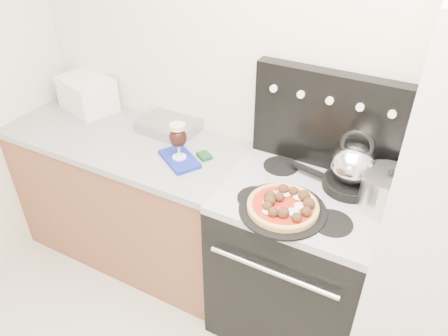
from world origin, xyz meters
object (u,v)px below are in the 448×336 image
Objects in this scene: beer_glass at (178,141)px; skillet at (349,184)px; stove_body at (295,263)px; tea_kettle at (354,161)px; oven_mitt at (180,159)px; pizza at (283,205)px; stock_pot at (386,192)px; base_cabinet at (133,200)px; pizza_pan at (283,210)px; toaster_oven at (87,94)px.

beer_glass is 0.81× the size of skillet.
tea_kettle reaches higher than stove_body.
oven_mitt is 0.77× the size of pizza.
oven_mitt is at bearing 167.24° from pizza.
base_cabinet is at bearing -178.16° from stock_pot.
pizza_pan is 1.57× the size of skillet.
oven_mitt is 0.87m from skillet.
stove_body is at bearing -1.30° from base_cabinet.
stove_body reaches higher than base_cabinet.
pizza_pan is at bearing -110.44° from tea_kettle.
pizza_pan reaches higher than oven_mitt.
tea_kettle is 0.20m from stock_pot.
tea_kettle is at bearing 4.85° from base_cabinet.
stock_pot reaches higher than oven_mitt.
skillet is (0.22, 0.31, -0.01)m from pizza.
beer_glass reaches higher than pizza.
stock_pot is at bearing 5.55° from beer_glass.
stock_pot is at bearing 32.35° from pizza.
oven_mitt is at bearing -174.45° from stock_pot.
beer_glass is 0.52× the size of pizza_pan.
stock_pot is (0.35, 0.07, 0.56)m from stove_body.
stove_body is 0.90m from beer_glass.
tea_kettle is (1.70, -0.07, 0.07)m from toaster_oven.
pizza_pan is at bearing -10.62° from base_cabinet.
pizza is 1.40× the size of stock_pot.
toaster_oven is (-0.42, 0.18, 0.57)m from base_cabinet.
tea_kettle reaches higher than beer_glass.
beer_glass reaches higher than skillet.
pizza is at bearing 1.95° from toaster_oven.
toaster_oven is 1.53m from pizza_pan.
base_cabinet is 5.87× the size of oven_mitt.
skillet is (0.86, 0.16, -0.08)m from beer_glass.
beer_glass reaches higher than oven_mitt.
oven_mitt is at bearing 0.00° from beer_glass.
toaster_oven reaches higher than stock_pot.
stove_body is at bearing -128.12° from tea_kettle.
oven_mitt is at bearing -169.30° from skillet.
pizza_pan is (1.06, -0.20, 0.50)m from base_cabinet.
stock_pot reaches higher than stove_body.
pizza_pan is at bearing -124.93° from skillet.
toaster_oven is 1.04× the size of pizza.
stock_pot is at bearing 5.55° from oven_mitt.
base_cabinet is 1.38m from skillet.
base_cabinet is 0.73m from toaster_oven.
toaster_oven is 1.33× the size of skillet.
toaster_oven is 1.88m from stock_pot.
base_cabinet is 1.11m from stove_body.
tea_kettle reaches higher than skillet.
toaster_oven reaches higher than skillet.
toaster_oven reaches higher than oven_mitt.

